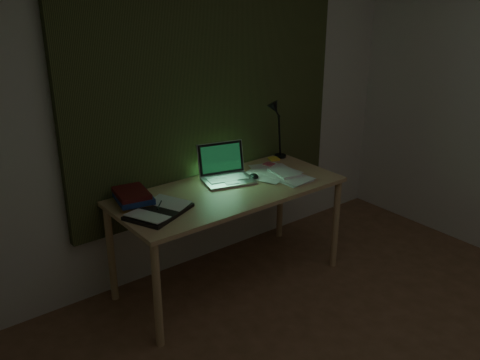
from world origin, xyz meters
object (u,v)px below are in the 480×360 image
object	(u,v)px
desk	(229,237)
loose_papers	(277,174)
laptop	(228,165)
open_textbook	(159,211)
desk_lamp	(281,127)
book_stack	(133,197)

from	to	relation	value
desk	loose_papers	size ratio (longest dim) A/B	4.29
laptop	loose_papers	xyz separation A→B (m)	(0.35, -0.12, -0.11)
open_textbook	loose_papers	bearing A→B (deg)	-21.55
laptop	desk_lamp	bearing A→B (deg)	29.67
desk	desk_lamp	xyz separation A→B (m)	(0.71, 0.28, 0.61)
laptop	book_stack	size ratio (longest dim) A/B	1.53
open_textbook	laptop	bearing A→B (deg)	-10.31
desk	desk_lamp	world-z (taller)	desk_lamp
laptop	loose_papers	world-z (taller)	laptop
laptop	book_stack	world-z (taller)	laptop
book_stack	desk_lamp	bearing A→B (deg)	4.53
desk	open_textbook	xyz separation A→B (m)	(-0.56, -0.04, 0.37)
book_stack	desk_lamp	xyz separation A→B (m)	(1.33, 0.11, 0.20)
book_stack	loose_papers	bearing A→B (deg)	-9.58
open_textbook	loose_papers	xyz separation A→B (m)	(0.99, 0.04, -0.01)
laptop	book_stack	distance (m)	0.70
open_textbook	book_stack	distance (m)	0.22
book_stack	loose_papers	distance (m)	1.06
open_textbook	book_stack	xyz separation A→B (m)	(-0.06, 0.21, 0.03)
desk	open_textbook	bearing A→B (deg)	-175.62
book_stack	desk_lamp	size ratio (longest dim) A/B	0.51
desk	loose_papers	bearing A→B (deg)	-0.84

